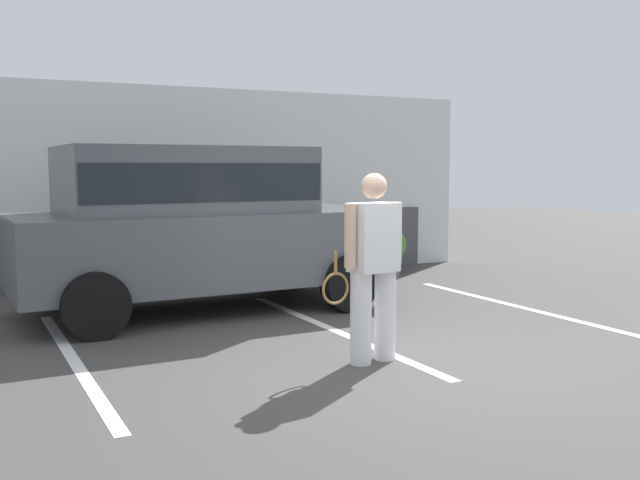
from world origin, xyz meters
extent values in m
plane|color=#423F3D|center=(0.00, 0.00, 0.00)|extent=(40.00, 40.00, 0.00)
cube|color=silver|center=(-2.71, 1.50, 0.00)|extent=(0.12, 4.40, 0.01)
cube|color=silver|center=(0.07, 1.50, 0.00)|extent=(0.12, 4.40, 0.01)
cube|color=silver|center=(2.84, 1.50, 0.00)|extent=(0.12, 4.40, 0.01)
cube|color=white|center=(0.00, 5.88, 1.53)|extent=(9.58, 0.30, 3.06)
cube|color=#4C4C51|center=(0.00, 5.68, 0.54)|extent=(8.05, 0.10, 1.07)
cube|color=brown|center=(-0.59, 5.66, 1.05)|extent=(0.90, 0.06, 2.10)
cube|color=#4C4F54|center=(-0.84, 3.26, 0.80)|extent=(4.65, 2.03, 0.90)
cube|color=#4C4F54|center=(-1.09, 3.25, 1.65)|extent=(2.95, 1.84, 0.80)
cube|color=black|center=(-1.09, 3.25, 1.63)|extent=(2.89, 1.86, 0.44)
cylinder|color=black|center=(0.68, 4.25, 0.36)|extent=(0.73, 0.28, 0.72)
cylinder|color=black|center=(0.73, 2.35, 0.36)|extent=(0.73, 0.28, 0.72)
cylinder|color=black|center=(-2.42, 4.16, 0.36)|extent=(0.73, 0.28, 0.72)
cylinder|color=black|center=(-2.37, 2.26, 0.36)|extent=(0.73, 0.28, 0.72)
cylinder|color=white|center=(-0.08, 0.20, 0.42)|extent=(0.20, 0.20, 0.85)
cylinder|color=white|center=(-0.37, 0.16, 0.42)|extent=(0.20, 0.20, 0.85)
cube|color=white|center=(-0.22, 0.18, 1.17)|extent=(0.47, 0.33, 0.63)
sphere|color=beige|center=(-0.22, 0.18, 1.63)|extent=(0.23, 0.23, 0.23)
cylinder|color=beige|center=(0.05, 0.22, 1.19)|extent=(0.11, 0.11, 0.58)
cylinder|color=beige|center=(-0.49, 0.14, 1.19)|extent=(0.11, 0.11, 0.58)
torus|color=olive|center=(-0.62, 0.17, 0.72)|extent=(0.37, 0.08, 0.37)
cylinder|color=olive|center=(-0.62, 0.17, 0.96)|extent=(0.03, 0.03, 0.20)
cylinder|color=gray|center=(2.84, 4.79, 0.12)|extent=(0.40, 0.40, 0.24)
sphere|color=#4C8C38|center=(2.84, 4.79, 0.50)|extent=(0.62, 0.62, 0.62)
camera|label=1|loc=(-3.67, -5.52, 1.81)|focal=40.94mm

